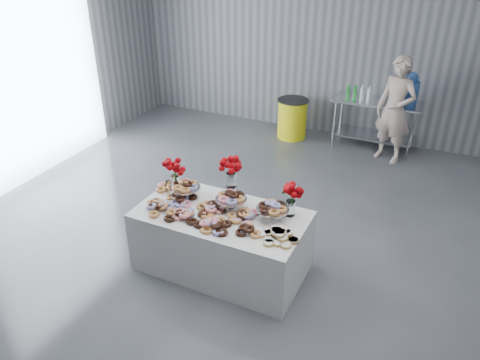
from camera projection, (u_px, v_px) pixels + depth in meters
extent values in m
plane|color=#3A3D42|center=(236.00, 269.00, 5.52)|extent=(9.00, 9.00, 0.00)
cube|color=slate|center=(345.00, 27.00, 8.14)|extent=(8.00, 0.04, 4.00)
cube|color=white|center=(28.00, 81.00, 7.04)|extent=(0.05, 3.00, 3.00)
cube|color=white|center=(222.00, 241.00, 5.37)|extent=(1.91, 1.02, 0.75)
cube|color=silver|center=(377.00, 102.00, 8.07)|extent=(1.50, 0.60, 0.04)
cube|color=silver|center=(372.00, 135.00, 8.38)|extent=(1.40, 0.55, 0.03)
cylinder|color=silver|center=(334.00, 125.00, 8.33)|extent=(0.04, 0.04, 0.86)
cylinder|color=silver|center=(410.00, 137.00, 7.85)|extent=(0.04, 0.04, 0.86)
cylinder|color=silver|center=(341.00, 116.00, 8.73)|extent=(0.04, 0.04, 0.86)
cylinder|color=silver|center=(414.00, 127.00, 8.25)|extent=(0.04, 0.04, 0.86)
cylinder|color=silver|center=(185.00, 192.00, 5.49)|extent=(0.06, 0.06, 0.12)
cylinder|color=silver|center=(185.00, 187.00, 5.46)|extent=(0.36, 0.36, 0.01)
cylinder|color=silver|center=(231.00, 204.00, 5.26)|extent=(0.06, 0.06, 0.12)
cylinder|color=silver|center=(231.00, 199.00, 5.23)|extent=(0.36, 0.36, 0.01)
cylinder|color=silver|center=(272.00, 214.00, 5.07)|extent=(0.06, 0.06, 0.12)
cylinder|color=silver|center=(273.00, 209.00, 5.04)|extent=(0.36, 0.36, 0.01)
cylinder|color=white|center=(175.00, 182.00, 5.63)|extent=(0.11, 0.11, 0.18)
cylinder|color=#1E5919|center=(175.00, 173.00, 5.57)|extent=(0.04, 0.04, 0.18)
cylinder|color=white|center=(290.00, 208.00, 5.12)|extent=(0.11, 0.11, 0.18)
cylinder|color=#1E5919|center=(291.00, 198.00, 5.06)|extent=(0.04, 0.04, 0.18)
cylinder|color=silver|center=(231.00, 192.00, 5.45)|extent=(0.14, 0.14, 0.15)
cylinder|color=white|center=(231.00, 180.00, 5.37)|extent=(0.11, 0.11, 0.18)
cylinder|color=#1E5919|center=(231.00, 170.00, 5.31)|extent=(0.04, 0.04, 0.18)
cylinder|color=#3B70C9|center=(409.00, 93.00, 7.78)|extent=(0.28, 0.28, 0.40)
sphere|color=#3B70C9|center=(412.00, 78.00, 7.66)|extent=(0.20, 0.20, 0.20)
imported|color=#CC8C93|center=(395.00, 110.00, 7.67)|extent=(0.76, 0.63, 1.78)
cylinder|color=yellow|center=(292.00, 119.00, 8.76)|extent=(0.54, 0.54, 0.72)
cylinder|color=black|center=(293.00, 100.00, 8.59)|extent=(0.58, 0.58, 0.02)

